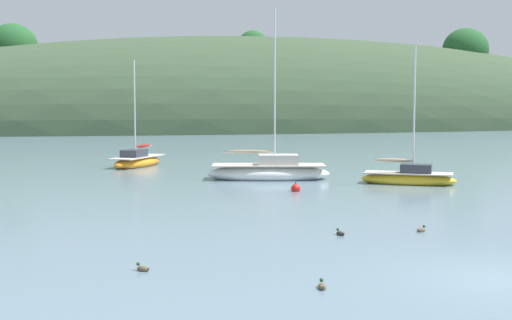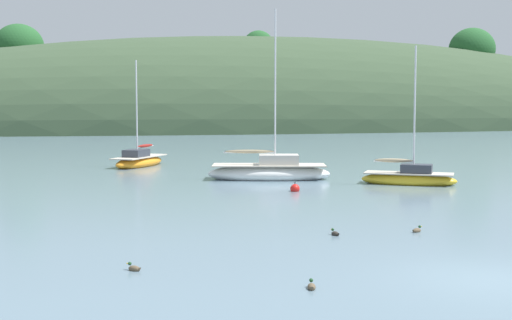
{
  "view_description": "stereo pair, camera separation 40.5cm",
  "coord_description": "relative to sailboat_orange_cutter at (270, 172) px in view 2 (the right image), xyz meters",
  "views": [
    {
      "loc": [
        -9.8,
        -13.57,
        4.06
      ],
      "look_at": [
        0.0,
        20.0,
        1.2
      ],
      "focal_mm": 48.61,
      "sensor_mm": 36.0,
      "label": 1
    },
    {
      "loc": [
        -9.41,
        -13.68,
        4.06
      ],
      "look_at": [
        0.0,
        20.0,
        1.2
      ],
      "focal_mm": 48.61,
      "sensor_mm": 36.0,
      "label": 2
    }
  ],
  "objects": [
    {
      "name": "duck_lone_right",
      "position": [
        0.07,
        -15.95,
        -0.35
      ],
      "size": [
        0.41,
        0.3,
        0.24
      ],
      "color": "brown",
      "rests_on": "ground"
    },
    {
      "name": "sailboat_orange_cutter",
      "position": [
        0.0,
        0.0,
        0.0
      ],
      "size": [
        6.92,
        3.97,
        9.29
      ],
      "color": "white",
      "rests_on": "ground"
    },
    {
      "name": "duck_lead",
      "position": [
        -9.06,
        -18.66,
        -0.35
      ],
      "size": [
        0.36,
        0.37,
        0.24
      ],
      "color": "brown",
      "rests_on": "ground"
    },
    {
      "name": "sailboat_grey_yawl",
      "position": [
        -5.93,
        9.74,
        -0.06
      ],
      "size": [
        4.44,
        5.37,
        7.01
      ],
      "color": "orange",
      "rests_on": "ground"
    },
    {
      "name": "mooring_buoy_outer",
      "position": [
        -0.36,
        -5.25,
        -0.28
      ],
      "size": [
        0.44,
        0.44,
        0.54
      ],
      "color": "red",
      "rests_on": "ground"
    },
    {
      "name": "duck_trailing",
      "position": [
        -5.48,
        -21.4,
        -0.35
      ],
      "size": [
        0.27,
        0.42,
        0.24
      ],
      "color": "brown",
      "rests_on": "ground"
    },
    {
      "name": "far_shoreline_hill",
      "position": [
        23.75,
        69.68,
        -0.34
      ],
      "size": [
        150.0,
        36.0,
        31.35
      ],
      "color": "#384C33",
      "rests_on": "ground"
    },
    {
      "name": "sailboat_navy_dinghy",
      "position": [
        6.1,
        -4.12,
        -0.08
      ],
      "size": [
        4.86,
        3.94,
        7.09
      ],
      "color": "gold",
      "rests_on": "ground"
    },
    {
      "name": "ground_plane",
      "position": [
        -1.25,
        -21.74,
        -0.41
      ],
      "size": [
        400.0,
        400.0,
        0.0
      ],
      "primitive_type": "plane",
      "color": "slate"
    },
    {
      "name": "duck_straggler",
      "position": [
        -2.63,
        -15.76,
        -0.35
      ],
      "size": [
        0.24,
        0.43,
        0.24
      ],
      "color": "#2D2823",
      "rests_on": "ground"
    }
  ]
}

